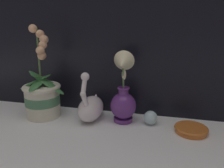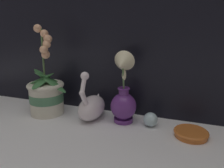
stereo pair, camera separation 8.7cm
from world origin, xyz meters
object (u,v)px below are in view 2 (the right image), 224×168
at_px(blue_vase, 123,97).
at_px(glass_sphere, 150,119).
at_px(amber_dish, 191,133).
at_px(swan_figurine, 92,106).
at_px(orchid_potted_plant, 46,93).

height_order(blue_vase, glass_sphere, blue_vase).
relative_size(glass_sphere, amber_dish, 0.46).
distance_m(swan_figurine, amber_dish, 0.41).
xyz_separation_m(orchid_potted_plant, blue_vase, (0.35, 0.03, 0.01)).
bearing_deg(orchid_potted_plant, glass_sphere, 3.22).
distance_m(blue_vase, amber_dish, 0.29).
distance_m(orchid_potted_plant, amber_dish, 0.63).
relative_size(blue_vase, amber_dish, 2.41).
bearing_deg(blue_vase, glass_sphere, 0.45).
bearing_deg(amber_dish, blue_vase, 172.90).
relative_size(swan_figurine, amber_dish, 1.77).
distance_m(swan_figurine, glass_sphere, 0.25).
relative_size(swan_figurine, glass_sphere, 3.83).
xyz_separation_m(swan_figurine, glass_sphere, (0.25, 0.01, -0.03)).
height_order(orchid_potted_plant, blue_vase, orchid_potted_plant).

